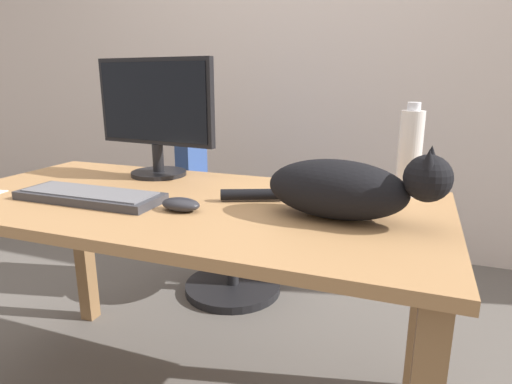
{
  "coord_description": "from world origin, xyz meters",
  "views": [
    {
      "loc": [
        0.63,
        -1.07,
        1.05
      ],
      "look_at": [
        0.25,
        -0.06,
        0.77
      ],
      "focal_mm": 30.23,
      "sensor_mm": 36.0,
      "label": 1
    }
  ],
  "objects_px": {
    "keyboard": "(90,196)",
    "water_bottle": "(410,153)",
    "office_chair": "(222,219)",
    "computer_mouse": "(181,204)",
    "cat": "(345,188)",
    "monitor": "(155,113)"
  },
  "relations": [
    {
      "from": "keyboard",
      "to": "water_bottle",
      "type": "height_order",
      "value": "water_bottle"
    },
    {
      "from": "keyboard",
      "to": "office_chair",
      "type": "bearing_deg",
      "value": 88.81
    },
    {
      "from": "keyboard",
      "to": "computer_mouse",
      "type": "distance_m",
      "value": 0.3
    },
    {
      "from": "cat",
      "to": "computer_mouse",
      "type": "bearing_deg",
      "value": -168.29
    },
    {
      "from": "office_chair",
      "to": "monitor",
      "type": "distance_m",
      "value": 0.74
    },
    {
      "from": "keyboard",
      "to": "monitor",
      "type": "bearing_deg",
      "value": 89.58
    },
    {
      "from": "cat",
      "to": "office_chair",
      "type": "bearing_deg",
      "value": 132.62
    },
    {
      "from": "office_chair",
      "to": "water_bottle",
      "type": "xyz_separation_m",
      "value": [
        0.85,
        -0.47,
        0.46
      ]
    },
    {
      "from": "monitor",
      "to": "water_bottle",
      "type": "xyz_separation_m",
      "value": [
        0.86,
        0.03,
        -0.1
      ]
    },
    {
      "from": "computer_mouse",
      "to": "water_bottle",
      "type": "bearing_deg",
      "value": 34.2
    },
    {
      "from": "water_bottle",
      "to": "monitor",
      "type": "bearing_deg",
      "value": -178.18
    },
    {
      "from": "monitor",
      "to": "cat",
      "type": "bearing_deg",
      "value": -20.37
    },
    {
      "from": "cat",
      "to": "computer_mouse",
      "type": "distance_m",
      "value": 0.44
    },
    {
      "from": "office_chair",
      "to": "keyboard",
      "type": "relative_size",
      "value": 2.04
    },
    {
      "from": "office_chair",
      "to": "water_bottle",
      "type": "bearing_deg",
      "value": -29.12
    },
    {
      "from": "cat",
      "to": "computer_mouse",
      "type": "xyz_separation_m",
      "value": [
        -0.42,
        -0.09,
        -0.06
      ]
    },
    {
      "from": "cat",
      "to": "water_bottle",
      "type": "distance_m",
      "value": 0.33
    },
    {
      "from": "keyboard",
      "to": "water_bottle",
      "type": "xyz_separation_m",
      "value": [
        0.86,
        0.38,
        0.12
      ]
    },
    {
      "from": "keyboard",
      "to": "water_bottle",
      "type": "bearing_deg",
      "value": 24.0
    },
    {
      "from": "office_chair",
      "to": "computer_mouse",
      "type": "height_order",
      "value": "office_chair"
    },
    {
      "from": "computer_mouse",
      "to": "office_chair",
      "type": "bearing_deg",
      "value": 108.4
    },
    {
      "from": "keyboard",
      "to": "computer_mouse",
      "type": "xyz_separation_m",
      "value": [
        0.3,
        0.0,
        0.0
      ]
    }
  ]
}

